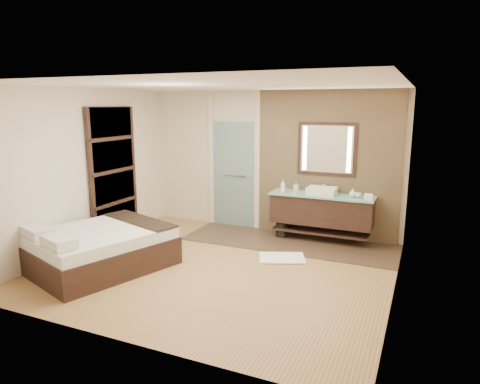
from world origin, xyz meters
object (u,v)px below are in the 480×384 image
at_px(vanity, 321,210).
at_px(bed, 100,248).
at_px(mirror_unit, 327,149).
at_px(waste_bin, 282,230).

bearing_deg(vanity, bed, -136.28).
relative_size(vanity, mirror_unit, 1.75).
xyz_separation_m(bed, waste_bin, (2.04, 2.56, -0.16)).
height_order(vanity, bed, vanity).
bearing_deg(bed, vanity, 62.44).
bearing_deg(bed, waste_bin, 70.24).
height_order(vanity, mirror_unit, mirror_unit).
distance_m(vanity, bed, 3.82).
xyz_separation_m(mirror_unit, bed, (-2.75, -2.87, -1.35)).
height_order(mirror_unit, waste_bin, mirror_unit).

